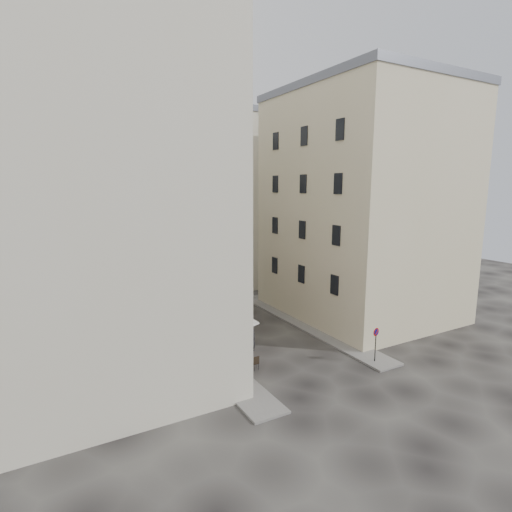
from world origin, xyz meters
TOP-DOWN VIEW (x-y plane):
  - ground at (0.00, 0.00)m, footprint 90.00×90.00m
  - sidewalk_left at (-4.50, 4.00)m, footprint 2.00×22.00m
  - sidewalk_right at (4.50, 3.00)m, footprint 2.00×18.00m
  - building_left at (-10.50, 3.00)m, footprint 12.20×16.20m
  - building_right at (10.50, 3.50)m, footprint 12.20×14.20m
  - building_back at (-1.00, 19.00)m, footprint 18.20×10.20m
  - cafe_storefront at (-4.32, 1.00)m, footprint 1.74×7.30m
  - stone_steps at (0.00, 12.57)m, footprint 9.00×3.15m
  - bollard_near at (-3.25, -1.00)m, footprint 0.12×0.12m
  - bollard_mid at (-3.25, 2.50)m, footprint 0.12×0.12m
  - bollard_far at (-3.25, 6.00)m, footprint 0.12×0.12m
  - no_parking_sign at (4.17, -4.87)m, footprint 0.52×0.13m
  - bistro_table_a at (-3.18, -2.01)m, footprint 1.20×0.56m
  - bistro_table_b at (-2.79, 0.10)m, footprint 1.24×0.58m
  - bistro_table_c at (-3.60, 1.84)m, footprint 1.24×0.58m
  - bistro_table_d at (-3.37, 2.79)m, footprint 1.14×0.53m
  - bistro_table_e at (-3.18, 4.46)m, footprint 1.37×0.64m
  - pedestrian at (-1.68, 0.39)m, footprint 0.63×0.47m

SIDE VIEW (x-z plane):
  - ground at x=0.00m, z-range 0.00..0.00m
  - sidewalk_left at x=-4.50m, z-range 0.00..0.12m
  - sidewalk_right at x=4.50m, z-range 0.00..0.12m
  - stone_steps at x=0.00m, z-range 0.00..0.80m
  - bistro_table_d at x=-3.37m, z-range 0.01..0.81m
  - bistro_table_a at x=-3.18m, z-range 0.01..0.85m
  - bistro_table_c at x=-3.60m, z-range 0.01..0.88m
  - bistro_table_b at x=-2.79m, z-range 0.01..0.89m
  - bistro_table_e at x=-3.18m, z-range 0.01..0.97m
  - bollard_near at x=-3.25m, z-range 0.04..1.02m
  - bollard_mid at x=-3.25m, z-range 0.04..1.02m
  - bollard_far at x=-3.25m, z-range 0.04..1.02m
  - pedestrian at x=-1.68m, z-range 0.00..1.59m
  - no_parking_sign at x=4.17m, z-range 0.48..2.77m
  - cafe_storefront at x=-4.32m, z-range 0.13..3.63m
  - building_right at x=10.50m, z-range 0.01..18.61m
  - building_back at x=-1.00m, z-range 0.01..18.61m
  - building_left at x=-10.50m, z-range 0.01..20.61m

